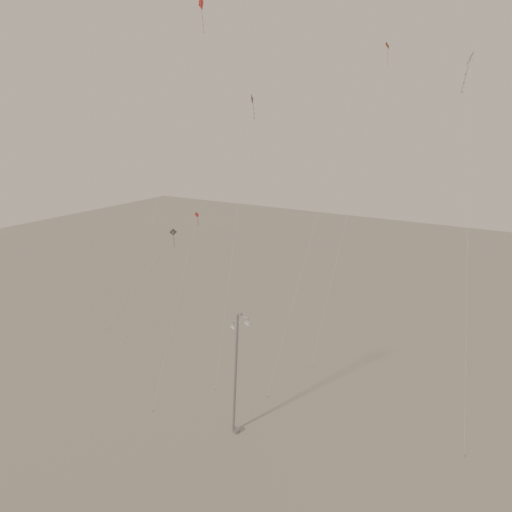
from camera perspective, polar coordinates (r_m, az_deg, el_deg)
The scene contains 8 objects.
ground at distance 32.35m, azimuth -3.27°, elevation -23.46°, with size 160.00×160.00×0.00m, color gray.
street_lamp at distance 28.86m, azimuth -2.77°, elevation -16.16°, with size 1.67×0.55×9.76m.
kite_0 at distance 40.78m, azimuth -10.28°, elevation 23.14°, with size 6.93×7.02×32.40m.
kite_1 at distance 31.19m, azimuth -2.02°, elevation 10.71°, with size 1.78×4.09×23.74m.
kite_3 at distance 37.14m, azimuth -9.81°, elevation -0.43°, with size 3.98×11.43×13.72m.
kite_4 at distance 28.37m, azimuth 28.07°, elevation 13.05°, with size 3.72×3.49×25.68m.
kite_5 at distance 44.35m, azimuth 15.95°, elevation 18.13°, with size 0.78×16.59×29.99m.
kite_6 at distance 38.84m, azimuth -13.97°, elevation -0.05°, with size 10.64×0.95×12.76m.
Camera 1 is at (13.66, -20.20, 21.25)m, focal length 28.00 mm.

